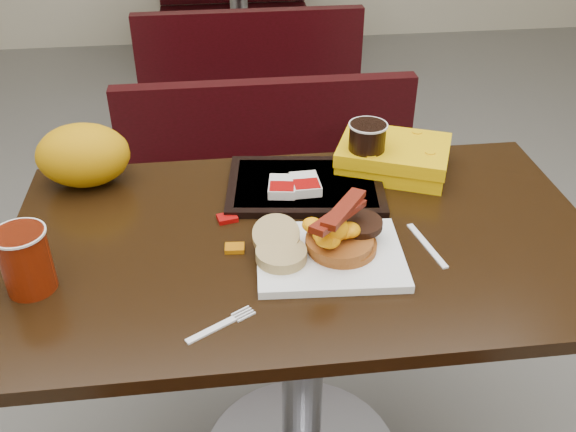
{
  "coord_description": "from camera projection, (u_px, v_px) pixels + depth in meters",
  "views": [
    {
      "loc": [
        -0.16,
        -1.05,
        1.51
      ],
      "look_at": [
        -0.03,
        0.0,
        0.8
      ],
      "focal_mm": 39.86,
      "sensor_mm": 36.0,
      "label": 1
    }
  ],
  "objects": [
    {
      "name": "table_near",
      "position": [
        303.0,
        365.0,
        1.51
      ],
      "size": [
        1.2,
        0.7,
        0.75
      ],
      "primitive_type": null,
      "color": "black",
      "rests_on": "floor"
    },
    {
      "name": "bench_near_n",
      "position": [
        273.0,
        209.0,
        2.1
      ],
      "size": [
        1.0,
        0.46,
        0.72
      ],
      "primitive_type": null,
      "color": "black",
      "rests_on": "floor"
    },
    {
      "name": "table_far",
      "position": [
        240.0,
        27.0,
        3.66
      ],
      "size": [
        1.2,
        0.7,
        0.75
      ],
      "primitive_type": null,
      "color": "black",
      "rests_on": "floor"
    },
    {
      "name": "bench_far_s",
      "position": [
        248.0,
        75.0,
        3.09
      ],
      "size": [
        1.0,
        0.46,
        0.72
      ],
      "primitive_type": null,
      "color": "black",
      "rests_on": "floor"
    },
    {
      "name": "platter",
      "position": [
        330.0,
        256.0,
        1.23
      ],
      "size": [
        0.29,
        0.24,
        0.02
      ],
      "primitive_type": "cube",
      "rotation": [
        0.0,
        0.0,
        -0.06
      ],
      "color": "white",
      "rests_on": "table_near"
    },
    {
      "name": "pancake_stack",
      "position": [
        342.0,
        242.0,
        1.23
      ],
      "size": [
        0.17,
        0.17,
        0.03
      ],
      "primitive_type": "cylinder",
      "rotation": [
        0.0,
        0.0,
        0.29
      ],
      "color": "#985219",
      "rests_on": "platter"
    },
    {
      "name": "sausage_patty",
      "position": [
        360.0,
        224.0,
        1.25
      ],
      "size": [
        0.11,
        0.11,
        0.01
      ],
      "primitive_type": "cylinder",
      "rotation": [
        0.0,
        0.0,
        -0.34
      ],
      "color": "black",
      "rests_on": "pancake_stack"
    },
    {
      "name": "scrambled_eggs",
      "position": [
        333.0,
        231.0,
        1.19
      ],
      "size": [
        0.12,
        0.11,
        0.05
      ],
      "primitive_type": "ellipsoid",
      "rotation": [
        0.0,
        0.0,
        -0.26
      ],
      "color": "#EEAE04",
      "rests_on": "pancake_stack"
    },
    {
      "name": "bacon_strips",
      "position": [
        339.0,
        214.0,
        1.18
      ],
      "size": [
        0.16,
        0.18,
        0.01
      ],
      "primitive_type": null,
      "rotation": [
        0.0,
        0.0,
        0.87
      ],
      "color": "#4D1105",
      "rests_on": "scrambled_eggs"
    },
    {
      "name": "muffin_bottom",
      "position": [
        281.0,
        255.0,
        1.2
      ],
      "size": [
        0.11,
        0.11,
        0.02
      ],
      "primitive_type": "cylinder",
      "rotation": [
        0.0,
        0.0,
        -0.2
      ],
      "color": "tan",
      "rests_on": "platter"
    },
    {
      "name": "muffin_top",
      "position": [
        276.0,
        236.0,
        1.24
      ],
      "size": [
        0.1,
        0.1,
        0.05
      ],
      "primitive_type": "cylinder",
      "rotation": [
        0.38,
        0.0,
        -0.09
      ],
      "color": "tan",
      "rests_on": "platter"
    },
    {
      "name": "coffee_cup_near",
      "position": [
        26.0,
        261.0,
        1.13
      ],
      "size": [
        0.09,
        0.09,
        0.12
      ],
      "primitive_type": "cylinder",
      "rotation": [
        0.0,
        0.0,
        0.02
      ],
      "color": "#9A1F05",
      "rests_on": "table_near"
    },
    {
      "name": "fork",
      "position": [
        211.0,
        330.0,
        1.07
      ],
      "size": [
        0.13,
        0.09,
        0.0
      ],
      "primitive_type": null,
      "rotation": [
        0.0,
        0.0,
        0.54
      ],
      "color": "white",
      "rests_on": "table_near"
    },
    {
      "name": "knife",
      "position": [
        427.0,
        245.0,
        1.27
      ],
      "size": [
        0.04,
        0.15,
        0.0
      ],
      "primitive_type": "cube",
      "rotation": [
        0.0,
        0.0,
        -1.38
      ],
      "color": "white",
      "rests_on": "table_near"
    },
    {
      "name": "condiment_syrup",
      "position": [
        235.0,
        248.0,
        1.26
      ],
      "size": [
        0.04,
        0.03,
        0.01
      ],
      "primitive_type": "cube",
      "rotation": [
        0.0,
        0.0,
        -0.08
      ],
      "color": "#AB5C07",
      "rests_on": "table_near"
    },
    {
      "name": "condiment_ketchup",
      "position": [
        227.0,
        218.0,
        1.35
      ],
      "size": [
        0.05,
        0.04,
        0.01
      ],
      "primitive_type": "cube",
      "rotation": [
        0.0,
        0.0,
        0.22
      ],
      "color": "#8C0504",
      "rests_on": "table_near"
    },
    {
      "name": "tray",
      "position": [
        305.0,
        186.0,
        1.45
      ],
      "size": [
        0.38,
        0.29,
        0.02
      ],
      "primitive_type": "cube",
      "rotation": [
        0.0,
        0.0,
        -0.12
      ],
      "color": "black",
      "rests_on": "table_near"
    },
    {
      "name": "hashbrown_sleeve_left",
      "position": [
        282.0,
        187.0,
        1.41
      ],
      "size": [
        0.07,
        0.09,
        0.02
      ],
      "primitive_type": "cube",
      "rotation": [
        0.0,
        0.0,
        -0.15
      ],
      "color": "silver",
      "rests_on": "tray"
    },
    {
      "name": "hashbrown_sleeve_right",
      "position": [
        305.0,
        184.0,
        1.42
      ],
      "size": [
        0.06,
        0.09,
        0.02
      ],
      "primitive_type": "cube",
      "rotation": [
        0.0,
        0.0,
        0.04
      ],
      "color": "silver",
      "rests_on": "tray"
    },
    {
      "name": "coffee_cup_far",
      "position": [
        367.0,
        147.0,
        1.47
      ],
      "size": [
        0.09,
        0.09,
        0.11
      ],
      "primitive_type": "cylinder",
      "rotation": [
        0.0,
        0.0,
        0.05
      ],
      "color": "black",
      "rests_on": "tray"
    },
    {
      "name": "clamshell",
      "position": [
        393.0,
        157.0,
        1.51
      ],
      "size": [
        0.31,
        0.27,
        0.07
      ],
      "primitive_type": "cube",
      "rotation": [
        0.0,
        0.0,
        -0.4
      ],
      "color": "#EAAE03",
      "rests_on": "table_near"
    },
    {
      "name": "paper_bag",
      "position": [
        83.0,
        155.0,
        1.44
      ],
      "size": [
        0.24,
        0.2,
        0.14
      ],
      "primitive_type": "ellipsoid",
      "rotation": [
        0.0,
        0.0,
        -0.28
      ],
      "color": "#CE8406",
      "rests_on": "table_near"
    }
  ]
}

